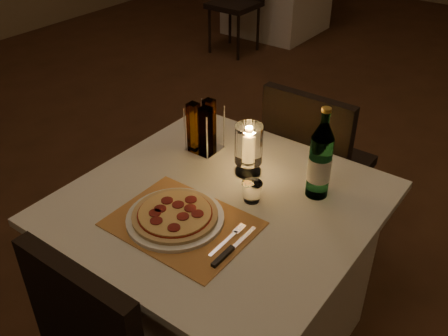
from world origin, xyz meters
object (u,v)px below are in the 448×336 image
Objects in this scene: chair_far at (313,157)px; hurricane_candle at (249,146)px; water_bottle at (320,162)px; plate at (175,218)px; pizza at (175,214)px; tumbler at (252,192)px; main_table at (221,275)px.

chair_far is 0.60m from hurricane_candle.
water_bottle is 1.71× the size of hurricane_candle.
chair_far reaches higher than plate.
chair_far is 2.68× the size of water_bottle.
plate is 1.63× the size of hurricane_candle.
tumbler is (0.14, 0.24, 0.01)m from pizza.
water_bottle is 0.27m from hurricane_candle.
plate is 0.39m from hurricane_candle.
chair_far is at bearing 86.80° from pizza.
chair_far is at bearing 90.00° from main_table.
main_table is 0.60m from water_bottle.
hurricane_candle is (-0.11, 0.14, 0.08)m from tumbler.
tumbler is at bearing 59.85° from pizza.
chair_far is at bearing 86.80° from plate.
tumbler is at bearing -82.26° from chair_far.
chair_far is (0.00, 0.71, 0.18)m from main_table.
water_bottle is at bearing 53.36° from pizza.
plate reaches higher than main_table.
hurricane_candle is (-0.02, -0.52, 0.31)m from chair_far.
hurricane_candle reaches higher than pizza.
water_bottle reaches higher than plate.
plate is 0.52m from water_bottle.
water_bottle is (0.25, 0.22, 0.50)m from main_table.
hurricane_candle is (-0.02, 0.20, 0.48)m from main_table.
pizza is 0.52m from water_bottle.
chair_far is 0.92m from plate.
plate is (-0.05, -0.18, 0.38)m from main_table.
tumbler is 0.19m from hurricane_candle.
hurricane_candle reaches higher than main_table.
pizza is at bearing 95.35° from plate.
hurricane_candle is (0.03, 0.38, 0.10)m from plate.
tumbler reaches higher than plate.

